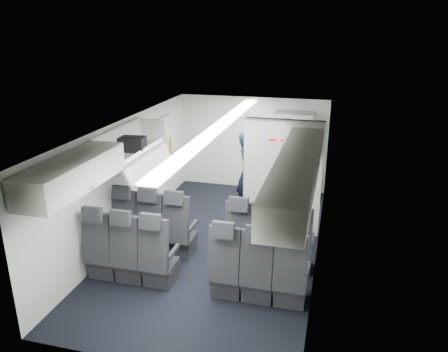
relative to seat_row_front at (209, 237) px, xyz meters
The scene contains 13 objects.
cabin_shell 0.90m from the seat_row_front, 90.00° to the left, with size 3.41×6.01×2.16m.
seat_row_front is the anchor object (origin of this frame).
seat_row_mid 0.90m from the seat_row_front, 90.00° to the right, with size 3.33×0.56×1.24m.
overhead_bin_left_rear 2.50m from the seat_row_front, 133.68° to the right, with size 0.53×1.80×0.40m.
overhead_bin_left_front_open 1.98m from the seat_row_front, 168.87° to the left, with size 0.64×1.70×0.72m.
overhead_bin_right_rear 2.50m from the seat_row_front, 46.32° to the right, with size 0.53×1.80×0.40m.
overhead_bin_right_front 2.04m from the seat_row_front, 11.46° to the left, with size 0.53×1.70×0.40m.
bulkhead_partition 1.79m from the seat_row_front, 53.69° to the left, with size 1.40×0.15×2.13m.
galley_unit 3.43m from the seat_row_front, 73.72° to the left, with size 0.85×0.52×1.90m.
boarding_door 2.71m from the seat_row_front, 128.16° to the left, with size 0.12×1.27×1.86m.
flight_attendant 2.03m from the seat_row_front, 83.67° to the left, with size 0.63×0.42×1.74m, color black.
carry_on_bag 2.01m from the seat_row_front, 167.31° to the left, with size 0.42×0.29×0.25m, color black.
papers 2.07m from the seat_row_front, 77.96° to the left, with size 0.20×0.02×0.14m, color white.
Camera 1 is at (1.85, -6.65, 3.69)m, focal length 35.00 mm.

